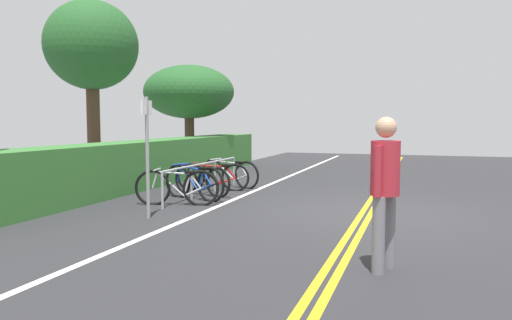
{
  "coord_description": "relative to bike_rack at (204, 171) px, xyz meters",
  "views": [
    {
      "loc": [
        -9.08,
        -0.9,
        1.67
      ],
      "look_at": [
        0.97,
        2.47,
        0.82
      ],
      "focal_mm": 34.58,
      "sensor_mm": 36.0,
      "label": 1
    }
  ],
  "objects": [
    {
      "name": "ground_plane",
      "position": [
        -1.01,
        -3.73,
        -0.56
      ],
      "size": [
        32.05,
        11.61,
        0.05
      ],
      "primitive_type": "cube",
      "color": "#2B2B2D"
    },
    {
      "name": "centre_line_yellow_inner",
      "position": [
        -1.01,
        -3.81,
        -0.53
      ],
      "size": [
        28.84,
        0.1,
        0.0
      ],
      "primitive_type": "cube",
      "color": "gold",
      "rests_on": "ground_plane"
    },
    {
      "name": "centre_line_yellow_outer",
      "position": [
        -1.01,
        -3.65,
        -0.53
      ],
      "size": [
        28.84,
        0.1,
        0.0
      ],
      "primitive_type": "cube",
      "color": "gold",
      "rests_on": "ground_plane"
    },
    {
      "name": "bike_lane_stripe_white",
      "position": [
        -1.01,
        -0.89,
        -0.53
      ],
      "size": [
        28.84,
        0.12,
        0.0
      ],
      "primitive_type": "cube",
      "color": "white",
      "rests_on": "ground_plane"
    },
    {
      "name": "bike_rack",
      "position": [
        0.0,
        0.0,
        0.0
      ],
      "size": [
        3.81,
        0.05,
        0.73
      ],
      "color": "#9EA0A5",
      "rests_on": "ground_plane"
    },
    {
      "name": "bicycle_0",
      "position": [
        -1.42,
        -0.06,
        -0.18
      ],
      "size": [
        0.55,
        1.67,
        0.75
      ],
      "color": "black",
      "rests_on": "ground_plane"
    },
    {
      "name": "bicycle_1",
      "position": [
        -0.66,
        -0.07,
        -0.17
      ],
      "size": [
        0.65,
        1.65,
        0.77
      ],
      "color": "black",
      "rests_on": "ground_plane"
    },
    {
      "name": "bicycle_2",
      "position": [
        -0.07,
        0.01,
        -0.2
      ],
      "size": [
        0.61,
        1.59,
        0.71
      ],
      "color": "black",
      "rests_on": "ground_plane"
    },
    {
      "name": "bicycle_3",
      "position": [
        0.7,
        0.07,
        -0.21
      ],
      "size": [
        0.54,
        1.73,
        0.7
      ],
      "color": "black",
      "rests_on": "ground_plane"
    },
    {
      "name": "bicycle_4",
      "position": [
        1.4,
        -0.07,
        -0.19
      ],
      "size": [
        0.59,
        1.73,
        0.73
      ],
      "color": "black",
      "rests_on": "ground_plane"
    },
    {
      "name": "pedestrian",
      "position": [
        -4.54,
        -4.27,
        0.46
      ],
      "size": [
        0.47,
        0.32,
        1.71
      ],
      "color": "slate",
      "rests_on": "ground_plane"
    },
    {
      "name": "sign_post_near",
      "position": [
        -2.76,
        -0.22,
        0.73
      ],
      "size": [
        0.36,
        0.06,
        2.07
      ],
      "color": "gray",
      "rests_on": "ground_plane"
    },
    {
      "name": "hedge_backdrop",
      "position": [
        1.5,
        2.11,
        0.05
      ],
      "size": [
        12.76,
        1.06,
        1.16
      ],
      "primitive_type": "cube",
      "color": "#387533",
      "rests_on": "ground_plane"
    },
    {
      "name": "tree_mid",
      "position": [
        1.25,
        3.84,
        3.12
      ],
      "size": [
        2.48,
        2.48,
        4.89
      ],
      "color": "#473323",
      "rests_on": "ground_plane"
    },
    {
      "name": "tree_far_right",
      "position": [
        5.21,
        2.91,
        2.1
      ],
      "size": [
        3.07,
        3.07,
        3.56
      ],
      "color": "#473323",
      "rests_on": "ground_plane"
    }
  ]
}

